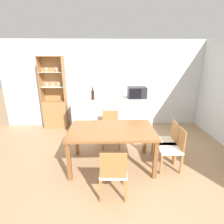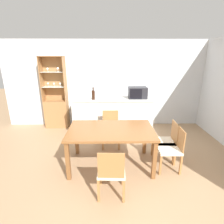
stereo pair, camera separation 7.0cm
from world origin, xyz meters
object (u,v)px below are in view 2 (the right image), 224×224
(dining_chair_side_right_near, at_px, (171,149))
(dining_chair_side_right_far, at_px, (166,141))
(dining_table, at_px, (111,133))
(dining_chair_head_near, at_px, (111,171))
(display_cabinet, at_px, (57,107))
(wine_bottle, at_px, (93,95))
(microwave, at_px, (138,93))
(dining_chair_head_far, at_px, (111,129))

(dining_chair_side_right_near, xyz_separation_m, dining_chair_side_right_far, (-0.00, 0.29, 0.00))
(dining_table, relative_size, dining_chair_head_near, 1.93)
(display_cabinet, bearing_deg, wine_bottle, -30.07)
(dining_chair_side_right_near, bearing_deg, dining_chair_side_right_far, 0.73)
(microwave, bearing_deg, dining_chair_head_near, -107.36)
(dining_chair_head_far, relative_size, microwave, 1.75)
(microwave, bearing_deg, display_cabinet, 167.12)
(dining_chair_head_near, xyz_separation_m, wine_bottle, (-0.44, 2.16, 0.72))
(dining_chair_head_near, height_order, dining_chair_side_right_far, same)
(dining_chair_head_far, bearing_deg, dining_chair_head_near, 88.68)
(dining_table, xyz_separation_m, wine_bottle, (-0.44, 1.35, 0.46))
(dining_chair_side_right_far, height_order, wine_bottle, wine_bottle)
(dining_chair_head_near, relative_size, dining_chair_side_right_far, 1.00)
(dining_table, xyz_separation_m, dining_chair_side_right_far, (1.13, 0.15, -0.25))
(dining_chair_side_right_near, distance_m, dining_chair_head_near, 1.31)
(display_cabinet, bearing_deg, dining_chair_side_right_near, -38.42)
(dining_chair_head_near, xyz_separation_m, microwave, (0.72, 2.32, 0.74))
(dining_table, bearing_deg, wine_bottle, 107.99)
(display_cabinet, distance_m, dining_chair_head_near, 3.29)
(dining_table, bearing_deg, dining_chair_head_far, 90.07)
(microwave, bearing_deg, dining_chair_head_far, -136.14)
(display_cabinet, xyz_separation_m, dining_chair_side_right_far, (2.76, -1.90, -0.17))
(dining_chair_head_far, distance_m, dining_chair_side_right_far, 1.31)
(dining_table, bearing_deg, dining_chair_side_right_near, -7.44)
(display_cabinet, relative_size, microwave, 4.36)
(dining_chair_head_near, distance_m, microwave, 2.54)
(display_cabinet, height_order, dining_chair_side_right_near, display_cabinet)
(dining_table, height_order, dining_chair_side_right_near, dining_chair_side_right_near)
(dining_chair_side_right_near, bearing_deg, dining_chair_head_near, 121.04)
(microwave, bearing_deg, dining_chair_side_right_far, -73.24)
(dining_table, xyz_separation_m, microwave, (0.72, 1.51, 0.48))
(dining_chair_head_near, bearing_deg, dining_chair_head_far, 92.37)
(microwave, distance_m, wine_bottle, 1.17)
(display_cabinet, height_order, dining_chair_side_right_far, display_cabinet)
(dining_table, bearing_deg, dining_chair_head_near, -90.13)
(display_cabinet, relative_size, dining_chair_side_right_near, 2.49)
(dining_table, height_order, dining_chair_head_near, dining_chair_head_near)
(microwave, bearing_deg, dining_chair_side_right_near, -76.09)
(dining_table, height_order, microwave, microwave)
(display_cabinet, xyz_separation_m, microwave, (2.35, -0.54, 0.56))
(dining_table, xyz_separation_m, dining_chair_side_right_near, (1.13, -0.15, -0.25))
(dining_table, distance_m, dining_chair_head_far, 0.85)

